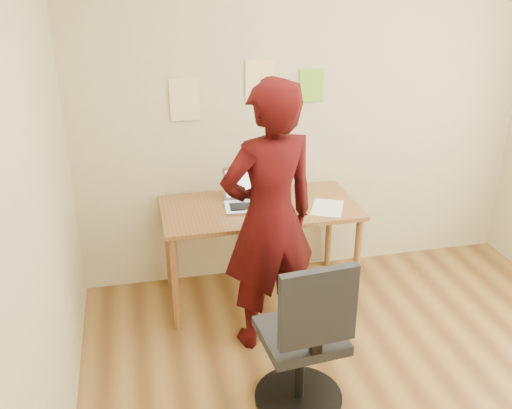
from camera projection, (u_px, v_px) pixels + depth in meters
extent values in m
cube|color=beige|center=(307.00, 106.00, 4.27)|extent=(3.50, 0.04, 2.70)
cube|color=beige|center=(23.00, 232.00, 2.34)|extent=(0.04, 3.50, 2.70)
cube|color=brown|center=(260.00, 208.00, 4.09)|extent=(1.40, 0.70, 0.03)
cylinder|color=brown|center=(176.00, 284.00, 3.84)|extent=(0.05, 0.05, 0.71)
cylinder|color=brown|center=(357.00, 263.00, 4.10)|extent=(0.05, 0.05, 0.71)
cylinder|color=brown|center=(168.00, 244.00, 4.37)|extent=(0.05, 0.05, 0.71)
cylinder|color=brown|center=(329.00, 228.00, 4.63)|extent=(0.05, 0.05, 0.71)
cube|color=#B8B8C0|center=(249.00, 207.00, 4.05)|extent=(0.36, 0.26, 0.02)
cube|color=black|center=(249.00, 205.00, 4.05)|extent=(0.29, 0.15, 0.00)
cube|color=#B8B8C0|center=(246.00, 183.00, 4.14)|extent=(0.35, 0.10, 0.23)
cube|color=white|center=(246.00, 183.00, 4.14)|extent=(0.30, 0.08, 0.19)
cube|color=white|center=(327.00, 208.00, 4.06)|extent=(0.32, 0.36, 0.00)
cube|color=black|center=(302.00, 212.00, 3.98)|extent=(0.06, 0.11, 0.01)
cube|color=#3F4C59|center=(302.00, 211.00, 3.98)|extent=(0.05, 0.09, 0.00)
cube|color=#FEDC98|center=(185.00, 100.00, 4.02)|extent=(0.21, 0.00, 0.30)
cube|color=#FEDC98|center=(260.00, 81.00, 4.08)|extent=(0.21, 0.00, 0.30)
cube|color=#7BC92D|center=(311.00, 85.00, 4.18)|extent=(0.18, 0.00, 0.24)
cube|color=black|center=(301.00, 335.00, 3.17)|extent=(0.47, 0.47, 0.06)
cube|color=black|center=(318.00, 308.00, 2.86)|extent=(0.42, 0.09, 0.44)
cube|color=black|center=(316.00, 343.00, 2.95)|extent=(0.06, 0.04, 0.12)
cylinder|color=black|center=(299.00, 369.00, 3.26)|extent=(0.06, 0.06, 0.44)
cylinder|color=black|center=(298.00, 397.00, 3.34)|extent=(0.51, 0.51, 0.03)
imported|color=#310607|center=(269.00, 219.00, 3.54)|extent=(0.73, 0.57, 1.77)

